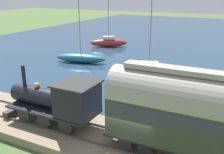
# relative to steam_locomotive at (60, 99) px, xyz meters

# --- Properties ---
(harbor_water) EXTENTS (80.00, 80.00, 0.01)m
(harbor_water) POSITION_rel_steam_locomotive_xyz_m (42.64, -4.88, -2.27)
(harbor_water) COLOR navy
(harbor_water) RESTS_ON ground
(rail_embankment) EXTENTS (4.68, 56.00, 0.67)m
(rail_embankment) POSITION_rel_steam_locomotive_xyz_m (0.00, -4.88, -2.00)
(rail_embankment) COLOR #84755B
(rail_embankment) RESTS_ON ground
(steam_locomotive) EXTENTS (2.41, 6.35, 3.37)m
(steam_locomotive) POSITION_rel_steam_locomotive_xyz_m (0.00, 0.00, 0.00)
(steam_locomotive) COLOR black
(steam_locomotive) RESTS_ON rail_embankment
(passenger_coach) EXTENTS (2.31, 8.28, 4.50)m
(passenger_coach) POSITION_rel_steam_locomotive_xyz_m (0.00, -7.62, 0.86)
(passenger_coach) COLOR black
(passenger_coach) RESTS_ON rail_embankment
(sailboat_teal) EXTENTS (2.97, 6.63, 7.74)m
(sailboat_teal) POSITION_rel_steam_locomotive_xyz_m (14.94, 8.48, -1.69)
(sailboat_teal) COLOR #1E707A
(sailboat_teal) RESTS_ON harbor_water
(sailboat_green) EXTENTS (3.42, 6.17, 9.55)m
(sailboat_green) POSITION_rel_steam_locomotive_xyz_m (12.35, -1.32, -1.50)
(sailboat_green) COLOR #236B42
(sailboat_green) RESTS_ON harbor_water
(sailboat_red) EXTENTS (4.05, 5.88, 8.26)m
(sailboat_red) POSITION_rel_steam_locomotive_xyz_m (25.28, 9.99, -1.58)
(sailboat_red) COLOR #B72D23
(sailboat_red) RESTS_ON harbor_water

